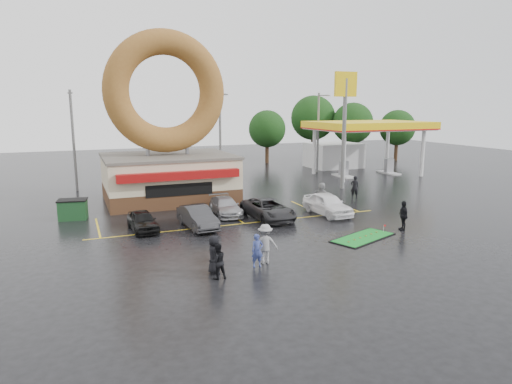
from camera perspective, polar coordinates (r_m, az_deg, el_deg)
name	(u,v)px	position (r m, az deg, el deg)	size (l,w,h in m)	color
ground	(264,237)	(27.05, 1.06, -5.67)	(120.00, 120.00, 0.00)	black
donut_shop	(168,145)	(37.65, -11.00, 5.75)	(10.20, 8.70, 13.50)	#472B19
gas_station	(353,140)	(54.15, 12.00, 6.40)	(12.30, 13.65, 5.90)	silver
shell_sign	(345,108)	(42.69, 11.05, 10.24)	(2.20, 0.36, 10.60)	slate
streetlight_left	(73,138)	(43.86, -21.87, 6.28)	(0.40, 2.21, 9.00)	slate
streetlight_mid	(220,134)	(47.05, -4.47, 7.28)	(0.40, 2.21, 9.00)	slate
streetlight_right	(318,131)	(52.80, 7.81, 7.60)	(0.40, 2.21, 9.00)	slate
tree_far_a	(353,123)	(64.92, 12.00, 8.42)	(5.60, 5.60, 8.00)	#332114
tree_far_b	(397,128)	(66.91, 17.25, 7.68)	(4.90, 4.90, 7.00)	#332114
tree_far_c	(313,118)	(66.22, 7.15, 9.17)	(6.30, 6.30, 9.00)	#332114
tree_far_d	(267,129)	(60.94, 1.40, 7.89)	(4.90, 4.90, 7.00)	#332114
car_black	(143,221)	(29.11, -13.99, -3.52)	(1.47, 3.66, 1.25)	black
car_dgrey	(198,217)	(29.11, -7.31, -3.13)	(1.48, 4.24, 1.40)	#2D2D2F
car_silver	(225,206)	(32.37, -3.84, -1.80)	(1.72, 4.22, 1.22)	#9B9B9F
car_grey	(268,209)	(31.11, 1.54, -2.14)	(2.31, 5.02, 1.39)	#29292B
car_white	(327,204)	(32.69, 8.92, -1.50)	(1.82, 4.52, 1.54)	white
person_blue	(257,251)	(22.04, 0.17, -7.33)	(0.59, 0.39, 1.63)	navy
person_blackjkt	(218,261)	(20.65, -4.83, -8.63)	(0.79, 0.62, 1.64)	black
person_hoodie	(265,244)	(22.47, 1.15, -6.50)	(1.28, 0.73, 1.98)	gray
person_bystander	(214,254)	(21.29, -5.27, -7.78)	(0.89, 0.58, 1.81)	black
person_cameraman	(403,216)	(29.77, 17.93, -2.83)	(1.08, 0.45, 1.84)	black
person_walker_near	(322,194)	(35.31, 8.23, -0.31)	(1.71, 0.55, 1.85)	gray
person_walker_far	(355,187)	(38.80, 12.23, 0.59)	(0.69, 0.45, 1.88)	black
dumpster	(73,210)	(33.46, -21.91, -2.09)	(1.80, 1.20, 1.30)	#1B4622
putting_green	(363,238)	(27.57, 13.24, -5.57)	(4.64, 3.28, 0.53)	black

